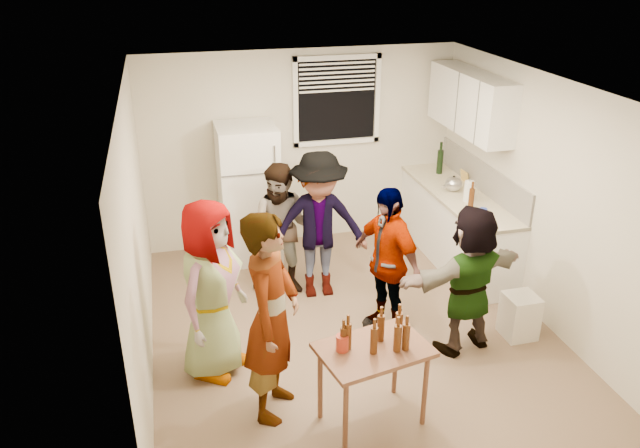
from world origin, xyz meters
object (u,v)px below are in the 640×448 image
object	(u,v)px
kettle	(453,191)
serving_table	(371,420)
guest_stripe	(275,407)
guest_back_left	(285,290)
guest_back_right	(319,292)
trash_bin	(520,314)
guest_orange	(462,346)
refrigerator	(249,193)
red_cup	(342,350)
guest_black	(383,327)
beer_bottle_counter	(470,209)
guest_grey	(217,368)
beer_bottle_table	(343,350)
wine_bottle	(439,173)
blue_cup	(482,218)

from	to	relation	value
kettle	serving_table	size ratio (longest dim) A/B	0.29
guest_stripe	guest_back_left	distance (m)	1.99
kettle	guest_back_right	bearing A→B (deg)	174.46
trash_bin	guest_orange	distance (m)	0.67
refrigerator	red_cup	bearing A→B (deg)	-85.26
guest_black	guest_back_left	bearing A→B (deg)	-161.48
serving_table	guest_black	bearing A→B (deg)	66.30
beer_bottle_counter	guest_black	world-z (taller)	beer_bottle_counter
refrigerator	guest_grey	xyz separation A→B (m)	(-0.66, -2.23, -0.85)
beer_bottle_table	guest_black	distance (m)	1.65
wine_bottle	guest_orange	world-z (taller)	wine_bottle
serving_table	red_cup	xyz separation A→B (m)	(-0.25, 0.03, 0.73)
beer_bottle_table	guest_black	world-z (taller)	beer_bottle_table
blue_cup	trash_bin	size ratio (longest dim) A/B	0.25
kettle	red_cup	size ratio (longest dim) A/B	1.85
kettle	serving_table	world-z (taller)	kettle
guest_grey	beer_bottle_counter	bearing A→B (deg)	-35.43
blue_cup	guest_back_right	bearing A→B (deg)	168.15
guest_back_right	guest_black	bearing A→B (deg)	-57.21
beer_bottle_counter	guest_stripe	distance (m)	3.21
guest_back_right	guest_orange	size ratio (longest dim) A/B	1.12
blue_cup	guest_orange	distance (m)	1.48
serving_table	guest_back_right	world-z (taller)	serving_table
kettle	guest_black	xyz separation A→B (m)	(-1.32, -1.32, -0.90)
guest_grey	guest_back_right	xyz separation A→B (m)	(1.27, 1.11, 0.00)
trash_bin	beer_bottle_table	distance (m)	2.27
refrigerator	serving_table	distance (m)	3.40
wine_bottle	beer_bottle_counter	bearing A→B (deg)	-97.17
beer_bottle_table	kettle	bearing A→B (deg)	50.35
refrigerator	kettle	bearing A→B (deg)	-15.18
red_cup	guest_black	distance (m)	1.66
guest_grey	red_cup	bearing A→B (deg)	-100.86
serving_table	wine_bottle	bearing A→B (deg)	58.45
serving_table	guest_orange	xyz separation A→B (m)	(1.21, 0.78, 0.00)
trash_bin	guest_stripe	world-z (taller)	trash_bin
refrigerator	guest_orange	bearing A→B (deg)	-54.99
guest_stripe	guest_back_right	distance (m)	1.97
guest_grey	beer_bottle_table	bearing A→B (deg)	-100.45
trash_bin	guest_black	world-z (taller)	trash_bin
guest_stripe	guest_black	size ratio (longest dim) A/B	1.17
beer_bottle_table	guest_back_left	distance (m)	2.36
refrigerator	guest_back_right	size ratio (longest dim) A/B	1.01
guest_back_right	guest_grey	bearing A→B (deg)	-135.19
wine_bottle	beer_bottle_table	size ratio (longest dim) A/B	1.51
guest_back_left	wine_bottle	bearing A→B (deg)	43.59
refrigerator	beer_bottle_table	world-z (taller)	refrigerator
guest_back_right	refrigerator	bearing A→B (deg)	122.01
guest_black	refrigerator	bearing A→B (deg)	-172.81
wine_bottle	guest_back_right	size ratio (longest dim) A/B	0.19
kettle	trash_bin	xyz separation A→B (m)	(-0.05, -1.78, -0.65)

